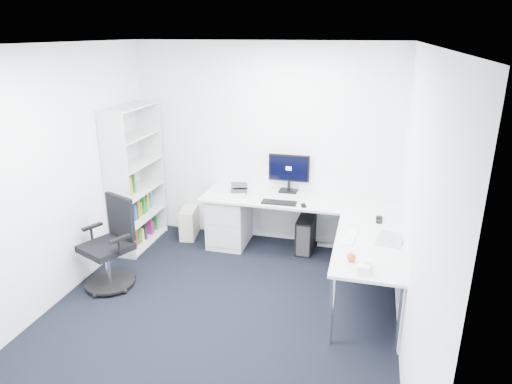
% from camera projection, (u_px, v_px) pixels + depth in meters
% --- Properties ---
extents(ground, '(4.20, 4.20, 0.00)m').
position_uv_depth(ground, '(216.00, 320.00, 4.69)').
color(ground, black).
extents(ceiling, '(4.20, 4.20, 0.00)m').
position_uv_depth(ceiling, '(207.00, 45.00, 3.79)').
color(ceiling, white).
extents(wall_back, '(3.60, 0.02, 2.70)m').
position_uv_depth(wall_back, '(265.00, 145.00, 6.16)').
color(wall_back, white).
rests_on(wall_back, ground).
extents(wall_front, '(3.60, 0.02, 2.70)m').
position_uv_depth(wall_front, '(74.00, 333.00, 2.33)').
color(wall_front, white).
rests_on(wall_front, ground).
extents(wall_left, '(0.02, 4.20, 2.70)m').
position_uv_depth(wall_left, '(46.00, 182.00, 4.67)').
color(wall_left, white).
rests_on(wall_left, ground).
extents(wall_right, '(0.02, 4.20, 2.70)m').
position_uv_depth(wall_right, '(415.00, 215.00, 3.82)').
color(wall_right, white).
rests_on(wall_right, ground).
extents(l_desk, '(2.55, 1.43, 0.75)m').
position_uv_depth(l_desk, '(294.00, 236.00, 5.72)').
color(l_desk, silver).
rests_on(l_desk, ground).
extents(drawer_pedestal, '(0.50, 0.62, 0.76)m').
position_uv_depth(drawer_pedestal, '(229.00, 218.00, 6.27)').
color(drawer_pedestal, silver).
rests_on(drawer_pedestal, ground).
extents(bookshelf, '(0.37, 0.96, 1.92)m').
position_uv_depth(bookshelf, '(135.00, 178.00, 6.08)').
color(bookshelf, silver).
rests_on(bookshelf, ground).
extents(task_chair, '(0.78, 0.78, 1.05)m').
position_uv_depth(task_chair, '(106.00, 245.00, 5.14)').
color(task_chair, black).
rests_on(task_chair, ground).
extents(black_pc_tower, '(0.23, 0.48, 0.47)m').
position_uv_depth(black_pc_tower, '(306.00, 234.00, 6.12)').
color(black_pc_tower, black).
rests_on(black_pc_tower, ground).
extents(beige_pc_tower, '(0.27, 0.47, 0.42)m').
position_uv_depth(beige_pc_tower, '(189.00, 222.00, 6.55)').
color(beige_pc_tower, beige).
rests_on(beige_pc_tower, ground).
extents(power_strip, '(0.31, 0.06, 0.04)m').
position_uv_depth(power_strip, '(329.00, 245.00, 6.29)').
color(power_strip, white).
rests_on(power_strip, ground).
extents(monitor, '(0.55, 0.18, 0.53)m').
position_uv_depth(monitor, '(289.00, 173.00, 6.11)').
color(monitor, black).
rests_on(monitor, l_desk).
extents(black_keyboard, '(0.45, 0.17, 0.02)m').
position_uv_depth(black_keyboard, '(279.00, 203.00, 5.77)').
color(black_keyboard, black).
rests_on(black_keyboard, l_desk).
extents(mouse, '(0.08, 0.11, 0.03)m').
position_uv_depth(mouse, '(303.00, 206.00, 5.66)').
color(mouse, black).
rests_on(mouse, l_desk).
extents(desk_phone, '(0.26, 0.26, 0.15)m').
position_uv_depth(desk_phone, '(239.00, 187.00, 6.16)').
color(desk_phone, '#2C2C2F').
rests_on(desk_phone, l_desk).
extents(laptop, '(0.43, 0.42, 0.26)m').
position_uv_depth(laptop, '(391.00, 228.00, 4.72)').
color(laptop, '#B8BABF').
rests_on(laptop, l_desk).
extents(white_keyboard, '(0.16, 0.41, 0.01)m').
position_uv_depth(white_keyboard, '(350.00, 237.00, 4.81)').
color(white_keyboard, white).
rests_on(white_keyboard, l_desk).
extents(headphones, '(0.12, 0.18, 0.05)m').
position_uv_depth(headphones, '(379.00, 219.00, 5.24)').
color(headphones, black).
rests_on(headphones, l_desk).
extents(orange_fruit, '(0.08, 0.08, 0.08)m').
position_uv_depth(orange_fruit, '(351.00, 257.00, 4.31)').
color(orange_fruit, '#D55312').
rests_on(orange_fruit, l_desk).
extents(tissue_box, '(0.12, 0.22, 0.08)m').
position_uv_depth(tissue_box, '(363.00, 266.00, 4.16)').
color(tissue_box, white).
rests_on(tissue_box, l_desk).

